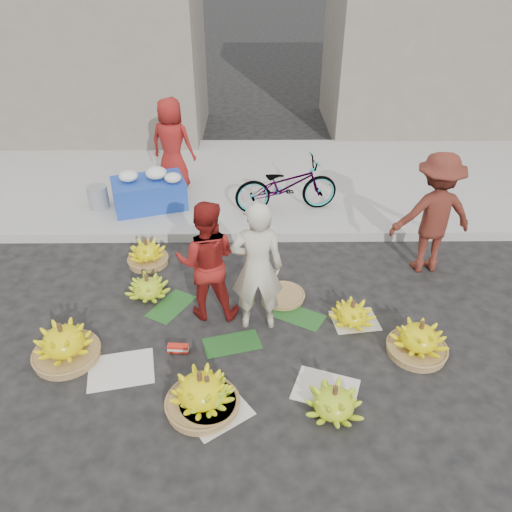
{
  "coord_description": "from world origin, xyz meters",
  "views": [
    {
      "loc": [
        0.14,
        -4.51,
        4.0
      ],
      "look_at": [
        0.19,
        0.6,
        0.7
      ],
      "focal_mm": 35.0,
      "sensor_mm": 36.0,
      "label": 1
    }
  ],
  "objects_px": {
    "vendor_cream": "(257,268)",
    "flower_table": "(149,191)",
    "bicycle": "(286,185)",
    "banana_bunch_0": "(64,343)",
    "banana_bunch_4": "(419,340)"
  },
  "relations": [
    {
      "from": "banana_bunch_0",
      "to": "banana_bunch_4",
      "type": "xyz_separation_m",
      "value": [
        3.94,
        0.04,
        -0.02
      ]
    },
    {
      "from": "banana_bunch_0",
      "to": "vendor_cream",
      "type": "bearing_deg",
      "value": 14.71
    },
    {
      "from": "banana_bunch_0",
      "to": "vendor_cream",
      "type": "relative_size",
      "value": 0.52
    },
    {
      "from": "banana_bunch_4",
      "to": "vendor_cream",
      "type": "xyz_separation_m",
      "value": [
        -1.8,
        0.52,
        0.63
      ]
    },
    {
      "from": "vendor_cream",
      "to": "flower_table",
      "type": "relative_size",
      "value": 1.24
    },
    {
      "from": "banana_bunch_4",
      "to": "bicycle",
      "type": "relative_size",
      "value": 0.39
    },
    {
      "from": "banana_bunch_0",
      "to": "bicycle",
      "type": "xyz_separation_m",
      "value": [
        2.64,
        3.33,
        0.35
      ]
    },
    {
      "from": "vendor_cream",
      "to": "flower_table",
      "type": "distance_m",
      "value": 3.43
    },
    {
      "from": "flower_table",
      "to": "bicycle",
      "type": "bearing_deg",
      "value": -21.28
    },
    {
      "from": "vendor_cream",
      "to": "bicycle",
      "type": "height_order",
      "value": "vendor_cream"
    },
    {
      "from": "flower_table",
      "to": "bicycle",
      "type": "relative_size",
      "value": 0.78
    },
    {
      "from": "vendor_cream",
      "to": "flower_table",
      "type": "xyz_separation_m",
      "value": [
        -1.76,
        2.91,
        -0.42
      ]
    },
    {
      "from": "banana_bunch_4",
      "to": "bicycle",
      "type": "bearing_deg",
      "value": 111.49
    },
    {
      "from": "banana_bunch_0",
      "to": "vendor_cream",
      "type": "xyz_separation_m",
      "value": [
        2.13,
        0.56,
        0.61
      ]
    },
    {
      "from": "banana_bunch_4",
      "to": "vendor_cream",
      "type": "bearing_deg",
      "value": 164.01
    }
  ]
}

